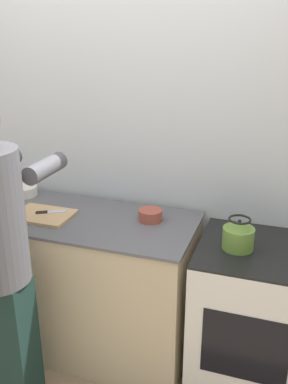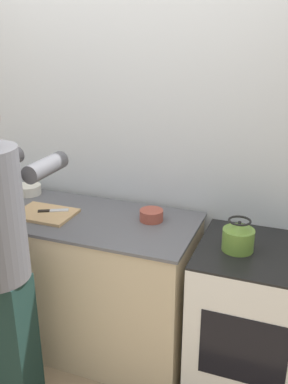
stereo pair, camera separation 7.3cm
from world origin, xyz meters
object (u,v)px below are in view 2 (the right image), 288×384
(knife, at_px, (52,211))
(canister_jar, at_px, (1,194))
(kettle, at_px, (238,237))
(bowl_prep, at_px, (151,215))
(oven, at_px, (250,320))
(cutting_board, at_px, (45,214))

(knife, height_order, canister_jar, canister_jar)
(kettle, bearing_deg, bowl_prep, 166.77)
(bowl_prep, distance_m, canister_jar, 0.99)
(knife, distance_m, canister_jar, 0.38)
(bowl_prep, bearing_deg, kettle, -13.23)
(oven, xyz_separation_m, kettle, (-0.10, -0.03, 0.52))
(cutting_board, bearing_deg, kettle, 1.56)
(canister_jar, bearing_deg, knife, -0.30)
(kettle, bearing_deg, oven, 17.65)
(cutting_board, xyz_separation_m, bowl_prep, (0.64, 0.16, 0.02))
(kettle, height_order, bowl_prep, kettle)
(knife, height_order, kettle, kettle)
(oven, bearing_deg, bowl_prep, 171.73)
(oven, height_order, kettle, kettle)
(knife, bearing_deg, canister_jar, 151.76)
(knife, xyz_separation_m, bowl_prep, (0.60, 0.12, 0.01))
(knife, distance_m, bowl_prep, 0.62)
(oven, relative_size, knife, 5.00)
(knife, bearing_deg, cutting_board, -161.06)
(kettle, relative_size, canister_jar, 1.09)
(bowl_prep, bearing_deg, oven, -8.27)
(canister_jar, bearing_deg, bowl_prep, 7.08)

